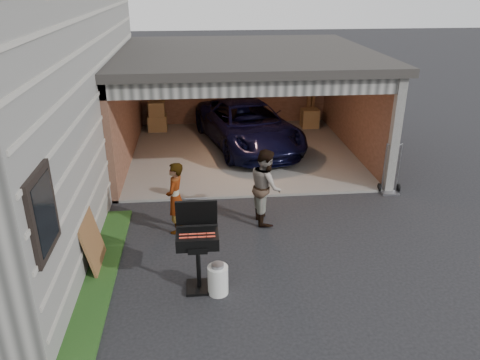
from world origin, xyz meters
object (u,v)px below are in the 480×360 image
object	(u,v)px
bbq_grill	(197,241)
propane_tank	(218,280)
man	(266,186)
hand_truck	(390,183)
plywood_panel	(92,242)
minivan	(248,127)
woman	(175,198)

from	to	relation	value
bbq_grill	propane_tank	xyz separation A→B (m)	(0.30, -0.18, -0.62)
man	propane_tank	xyz separation A→B (m)	(-1.10, -2.34, -0.54)
bbq_grill	hand_truck	bearing A→B (deg)	35.72
plywood_panel	minivan	bearing A→B (deg)	60.46
woman	bbq_grill	size ratio (longest dim) A/B	0.99
woman	bbq_grill	bearing A→B (deg)	27.39
propane_tank	man	bearing A→B (deg)	64.81
woman	plywood_panel	world-z (taller)	woman
woman	propane_tank	world-z (taller)	woman
man	woman	bearing A→B (deg)	93.45
plywood_panel	hand_truck	world-z (taller)	hand_truck
minivan	man	xyz separation A→B (m)	(-0.14, -4.50, 0.13)
man	propane_tank	distance (m)	2.64
minivan	plywood_panel	world-z (taller)	minivan
woman	propane_tank	bearing A→B (deg)	34.09
minivan	hand_truck	bearing A→B (deg)	-62.53
minivan	woman	size ratio (longest dim) A/B	3.21
minivan	propane_tank	xyz separation A→B (m)	(-1.24, -6.84, -0.40)
minivan	bbq_grill	bearing A→B (deg)	-116.52
propane_tank	hand_truck	distance (m)	5.42
minivan	plywood_panel	xyz separation A→B (m)	(-3.34, -5.89, -0.15)
bbq_grill	hand_truck	size ratio (longest dim) A/B	1.23
woman	man	world-z (taller)	man
bbq_grill	hand_truck	xyz separation A→B (m)	(4.51, 3.24, -0.64)
minivan	bbq_grill	xyz separation A→B (m)	(-1.54, -6.66, 0.22)
man	hand_truck	size ratio (longest dim) A/B	1.30
minivan	plywood_panel	distance (m)	6.77
man	bbq_grill	size ratio (longest dim) A/B	1.06
plywood_panel	propane_tank	bearing A→B (deg)	-24.37
bbq_grill	plywood_panel	xyz separation A→B (m)	(-1.80, 0.77, -0.37)
woman	bbq_grill	world-z (taller)	bbq_grill
minivan	bbq_grill	distance (m)	6.84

